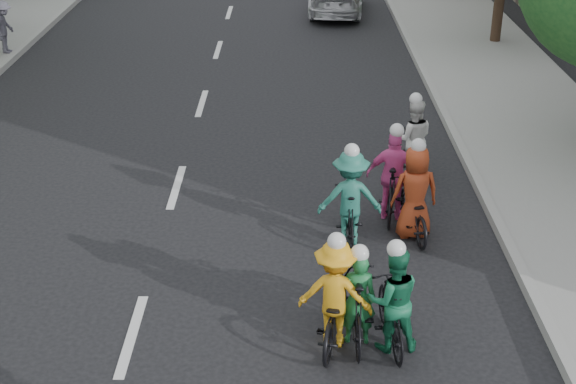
{
  "coord_description": "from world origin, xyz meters",
  "views": [
    {
      "loc": [
        2.31,
        -9.54,
        6.94
      ],
      "look_at": [
        2.25,
        2.72,
        1.0
      ],
      "focal_mm": 50.0,
      "sensor_mm": 36.0,
      "label": 1
    }
  ],
  "objects_px": {
    "cyclist_1": "(392,306)",
    "cyclist_4": "(414,201)",
    "spectator_0": "(4,27)",
    "cyclist_6": "(412,146)",
    "cyclist_7": "(350,204)",
    "cyclist_3": "(393,183)",
    "cyclist_5": "(357,304)",
    "cyclist_2": "(335,302)"
  },
  "relations": [
    {
      "from": "cyclist_1",
      "to": "cyclist_6",
      "type": "relative_size",
      "value": 0.96
    },
    {
      "from": "cyclist_1",
      "to": "spectator_0",
      "type": "bearing_deg",
      "value": -60.7
    },
    {
      "from": "cyclist_6",
      "to": "cyclist_7",
      "type": "height_order",
      "value": "cyclist_7"
    },
    {
      "from": "cyclist_1",
      "to": "cyclist_4",
      "type": "relative_size",
      "value": 0.93
    },
    {
      "from": "cyclist_3",
      "to": "cyclist_4",
      "type": "bearing_deg",
      "value": 123.02
    },
    {
      "from": "cyclist_3",
      "to": "spectator_0",
      "type": "height_order",
      "value": "cyclist_3"
    },
    {
      "from": "cyclist_4",
      "to": "spectator_0",
      "type": "height_order",
      "value": "cyclist_4"
    },
    {
      "from": "cyclist_6",
      "to": "cyclist_7",
      "type": "xyz_separation_m",
      "value": [
        -1.46,
        -2.8,
        0.09
      ]
    },
    {
      "from": "cyclist_4",
      "to": "cyclist_5",
      "type": "xyz_separation_m",
      "value": [
        -1.22,
        -3.11,
        -0.07
      ]
    },
    {
      "from": "cyclist_5",
      "to": "cyclist_7",
      "type": "relative_size",
      "value": 0.94
    },
    {
      "from": "cyclist_6",
      "to": "spectator_0",
      "type": "height_order",
      "value": "cyclist_6"
    },
    {
      "from": "cyclist_3",
      "to": "spectator_0",
      "type": "relative_size",
      "value": 1.2
    },
    {
      "from": "cyclist_6",
      "to": "cyclist_3",
      "type": "bearing_deg",
      "value": 74.75
    },
    {
      "from": "cyclist_6",
      "to": "spectator_0",
      "type": "xyz_separation_m",
      "value": [
        -11.08,
        8.54,
        0.29
      ]
    },
    {
      "from": "cyclist_1",
      "to": "cyclist_3",
      "type": "distance_m",
      "value": 3.98
    },
    {
      "from": "cyclist_1",
      "to": "cyclist_7",
      "type": "relative_size",
      "value": 0.92
    },
    {
      "from": "cyclist_3",
      "to": "cyclist_6",
      "type": "relative_size",
      "value": 1.04
    },
    {
      "from": "cyclist_4",
      "to": "spectator_0",
      "type": "xyz_separation_m",
      "value": [
        -10.77,
        11.09,
        0.28
      ]
    },
    {
      "from": "cyclist_2",
      "to": "spectator_0",
      "type": "distance_m",
      "value": 16.98
    },
    {
      "from": "cyclist_6",
      "to": "cyclist_7",
      "type": "bearing_deg",
      "value": 65.07
    },
    {
      "from": "cyclist_2",
      "to": "cyclist_6",
      "type": "relative_size",
      "value": 1.05
    },
    {
      "from": "cyclist_3",
      "to": "cyclist_4",
      "type": "relative_size",
      "value": 1.01
    },
    {
      "from": "cyclist_7",
      "to": "spectator_0",
      "type": "relative_size",
      "value": 1.19
    },
    {
      "from": "cyclist_7",
      "to": "cyclist_5",
      "type": "bearing_deg",
      "value": 87.33
    },
    {
      "from": "cyclist_3",
      "to": "spectator_0",
      "type": "bearing_deg",
      "value": -34.66
    },
    {
      "from": "cyclist_5",
      "to": "spectator_0",
      "type": "height_order",
      "value": "spectator_0"
    },
    {
      "from": "cyclist_3",
      "to": "spectator_0",
      "type": "xyz_separation_m",
      "value": [
        -10.48,
        10.41,
        0.24
      ]
    },
    {
      "from": "cyclist_3",
      "to": "cyclist_6",
      "type": "distance_m",
      "value": 1.96
    },
    {
      "from": "cyclist_2",
      "to": "cyclist_4",
      "type": "relative_size",
      "value": 1.02
    },
    {
      "from": "cyclist_3",
      "to": "cyclist_4",
      "type": "distance_m",
      "value": 0.74
    },
    {
      "from": "cyclist_3",
      "to": "cyclist_5",
      "type": "height_order",
      "value": "cyclist_3"
    },
    {
      "from": "cyclist_1",
      "to": "spectator_0",
      "type": "distance_m",
      "value": 17.51
    },
    {
      "from": "cyclist_2",
      "to": "cyclist_6",
      "type": "xyz_separation_m",
      "value": [
        1.86,
        5.71,
        -0.01
      ]
    },
    {
      "from": "cyclist_6",
      "to": "cyclist_7",
      "type": "relative_size",
      "value": 0.97
    },
    {
      "from": "cyclist_3",
      "to": "cyclist_4",
      "type": "xyz_separation_m",
      "value": [
        0.29,
        -0.68,
        -0.04
      ]
    },
    {
      "from": "cyclist_4",
      "to": "spectator_0",
      "type": "relative_size",
      "value": 1.19
    },
    {
      "from": "cyclist_6",
      "to": "spectator_0",
      "type": "distance_m",
      "value": 13.99
    },
    {
      "from": "cyclist_2",
      "to": "cyclist_4",
      "type": "xyz_separation_m",
      "value": [
        1.54,
        3.17,
        -0.0
      ]
    },
    {
      "from": "cyclist_3",
      "to": "cyclist_7",
      "type": "distance_m",
      "value": 1.27
    },
    {
      "from": "cyclist_3",
      "to": "cyclist_5",
      "type": "bearing_deg",
      "value": 86.26
    },
    {
      "from": "cyclist_4",
      "to": "cyclist_6",
      "type": "height_order",
      "value": "cyclist_4"
    },
    {
      "from": "cyclist_3",
      "to": "cyclist_4",
      "type": "height_order",
      "value": "cyclist_3"
    }
  ]
}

